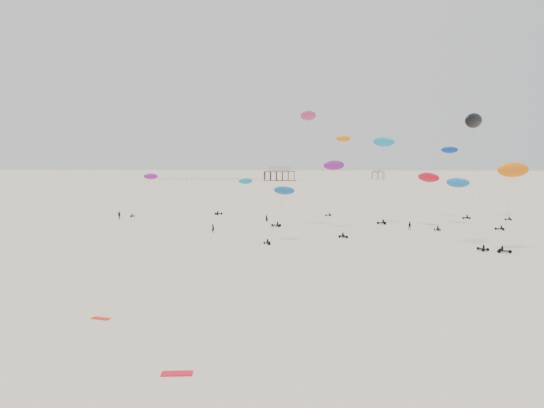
# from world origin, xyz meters

# --- Properties ---
(ground_plane) EXTENTS (900.00, 900.00, 0.00)m
(ground_plane) POSITION_xyz_m (0.00, 200.00, 0.00)
(ground_plane) COLOR beige
(pavilion_main) EXTENTS (21.00, 13.00, 9.80)m
(pavilion_main) POSITION_xyz_m (-10.00, 350.00, 4.22)
(pavilion_main) COLOR brown
(pavilion_main) RESTS_ON ground
(pavilion_small) EXTENTS (9.00, 7.00, 8.00)m
(pavilion_small) POSITION_xyz_m (60.00, 380.00, 3.49)
(pavilion_small) COLOR brown
(pavilion_small) RESTS_ON ground
(pier_fence) EXTENTS (80.20, 0.20, 1.50)m
(pier_fence) POSITION_xyz_m (-62.00, 350.00, 0.77)
(pier_fence) COLOR black
(pier_fence) RESTS_ON ground
(rig_0) EXTENTS (5.81, 7.44, 10.53)m
(rig_0) POSITION_xyz_m (1.47, 89.63, 7.27)
(rig_0) COLOR black
(rig_0) RESTS_ON ground
(rig_1) EXTENTS (7.35, 12.12, 22.61)m
(rig_1) POSITION_xyz_m (15.93, 141.05, 16.68)
(rig_1) COLOR black
(rig_1) RESTS_ON ground
(rig_2) EXTENTS (4.73, 12.10, 13.81)m
(rig_2) POSITION_xyz_m (-36.91, 135.14, 8.00)
(rig_2) COLOR black
(rig_2) RESTS_ON ground
(rig_3) EXTENTS (5.19, 17.77, 19.27)m
(rig_3) POSITION_xyz_m (12.50, 106.86, 11.41)
(rig_3) COLOR black
(rig_3) RESTS_ON ground
(rig_4) EXTENTS (10.15, 7.57, 11.34)m
(rig_4) POSITION_xyz_m (-12.64, 137.54, 6.02)
(rig_4) COLOR black
(rig_4) RESTS_ON ground
(rig_6) EXTENTS (6.57, 7.21, 18.41)m
(rig_6) POSITION_xyz_m (44.28, 131.87, 13.03)
(rig_6) COLOR black
(rig_6) RESTS_ON ground
(rig_7) EXTENTS (9.75, 14.49, 15.02)m
(rig_7) POSITION_xyz_m (42.45, 117.15, 8.27)
(rig_7) COLOR black
(rig_7) RESTS_ON ground
(rig_8) EXTENTS (6.18, 14.38, 16.10)m
(rig_8) POSITION_xyz_m (59.09, 135.67, 10.74)
(rig_8) COLOR black
(rig_8) RESTS_ON ground
(rig_9) EXTENTS (5.71, 6.13, 20.37)m
(rig_9) POSITION_xyz_m (24.25, 118.10, 15.64)
(rig_9) COLOR black
(rig_9) RESTS_ON ground
(rig_10) EXTENTS (6.61, 6.08, 14.71)m
(rig_10) POSITION_xyz_m (39.87, 82.45, 11.31)
(rig_10) COLOR black
(rig_10) RESTS_ON ground
(rig_11) EXTENTS (5.48, 10.77, 23.18)m
(rig_11) POSITION_xyz_m (35.16, 87.28, 19.29)
(rig_11) COLOR black
(rig_11) RESTS_ON ground
(rig_12) EXTENTS (5.52, 12.36, 13.23)m
(rig_12) POSITION_xyz_m (33.79, 113.05, 9.64)
(rig_12) COLOR black
(rig_12) RESTS_ON ground
(rig_13) EXTENTS (10.62, 6.05, 25.98)m
(rig_13) POSITION_xyz_m (5.32, 112.17, 19.91)
(rig_13) COLOR black
(rig_13) RESTS_ON ground
(spectator_0) EXTENTS (0.95, 0.92, 2.17)m
(spectator_0) POSITION_xyz_m (-12.81, 99.96, 0.00)
(spectator_0) COLOR black
(spectator_0) RESTS_ON ground
(spectator_1) EXTENTS (1.00, 0.59, 2.03)m
(spectator_1) POSITION_xyz_m (28.46, 106.96, 0.00)
(spectator_1) COLOR black
(spectator_1) RESTS_ON ground
(spectator_2) EXTENTS (1.55, 1.25, 2.32)m
(spectator_2) POSITION_xyz_m (-40.36, 122.67, 0.00)
(spectator_2) COLOR black
(spectator_2) RESTS_ON ground
(spectator_3) EXTENTS (0.90, 0.75, 2.11)m
(spectator_3) POSITION_xyz_m (-2.99, 118.11, 0.00)
(spectator_3) COLOR black
(spectator_3) RESTS_ON ground
(grounded_kite_a) EXTENTS (2.28, 1.11, 0.08)m
(grounded_kite_a) POSITION_xyz_m (-3.38, 29.12, 0.00)
(grounded_kite_a) COLOR red
(grounded_kite_a) RESTS_ON ground
(grounded_kite_b) EXTENTS (1.92, 1.13, 0.07)m
(grounded_kite_b) POSITION_xyz_m (-13.68, 41.49, 0.00)
(grounded_kite_b) COLOR red
(grounded_kite_b) RESTS_ON ground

